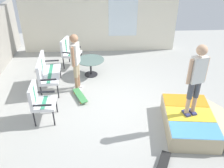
{
  "coord_description": "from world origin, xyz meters",
  "views": [
    {
      "loc": [
        -5.62,
        0.49,
        4.08
      ],
      "look_at": [
        -0.08,
        0.21,
        0.7
      ],
      "focal_mm": 39.46,
      "sensor_mm": 36.0,
      "label": 1
    }
  ],
  "objects_px": {
    "skate_ramp": "(190,121)",
    "person_watching": "(76,58)",
    "patio_table": "(91,64)",
    "skateboard_spare": "(163,166)",
    "patio_chair_near_house": "(69,50)",
    "person_skater": "(197,76)",
    "patio_chair_by_wall": "(39,99)",
    "skateboard_by_bench": "(80,95)",
    "patio_bench": "(46,71)"
  },
  "relations": [
    {
      "from": "skate_ramp",
      "to": "person_watching",
      "type": "height_order",
      "value": "person_watching"
    },
    {
      "from": "patio_table",
      "to": "skateboard_spare",
      "type": "distance_m",
      "value": 4.3
    },
    {
      "from": "skate_ramp",
      "to": "skateboard_spare",
      "type": "distance_m",
      "value": 1.52
    },
    {
      "from": "patio_chair_near_house",
      "to": "patio_table",
      "type": "relative_size",
      "value": 1.13
    },
    {
      "from": "skateboard_spare",
      "to": "patio_chair_near_house",
      "type": "bearing_deg",
      "value": 25.96
    },
    {
      "from": "person_watching",
      "to": "person_skater",
      "type": "height_order",
      "value": "person_skater"
    },
    {
      "from": "patio_chair_near_house",
      "to": "skateboard_spare",
      "type": "height_order",
      "value": "patio_chair_near_house"
    },
    {
      "from": "patio_chair_near_house",
      "to": "patio_chair_by_wall",
      "type": "bearing_deg",
      "value": 171.94
    },
    {
      "from": "patio_table",
      "to": "skateboard_by_bench",
      "type": "distance_m",
      "value": 1.44
    },
    {
      "from": "patio_chair_by_wall",
      "to": "person_watching",
      "type": "bearing_deg",
      "value": -29.9
    },
    {
      "from": "person_skater",
      "to": "patio_table",
      "type": "bearing_deg",
      "value": 40.81
    },
    {
      "from": "patio_chair_by_wall",
      "to": "person_watching",
      "type": "height_order",
      "value": "person_watching"
    },
    {
      "from": "skate_ramp",
      "to": "patio_bench",
      "type": "height_order",
      "value": "patio_bench"
    },
    {
      "from": "skate_ramp",
      "to": "patio_chair_near_house",
      "type": "height_order",
      "value": "patio_chair_near_house"
    },
    {
      "from": "person_skater",
      "to": "skateboard_spare",
      "type": "relative_size",
      "value": 2.17
    },
    {
      "from": "skate_ramp",
      "to": "patio_chair_by_wall",
      "type": "height_order",
      "value": "patio_chair_by_wall"
    },
    {
      "from": "skate_ramp",
      "to": "person_skater",
      "type": "relative_size",
      "value": 1.07
    },
    {
      "from": "patio_bench",
      "to": "patio_chair_near_house",
      "type": "xyz_separation_m",
      "value": [
        1.51,
        -0.52,
        -0.0
      ]
    },
    {
      "from": "patio_chair_near_house",
      "to": "skateboard_by_bench",
      "type": "xyz_separation_m",
      "value": [
        -2.1,
        -0.49,
        -0.53
      ]
    },
    {
      "from": "patio_chair_near_house",
      "to": "patio_table",
      "type": "distance_m",
      "value": 1.08
    },
    {
      "from": "person_skater",
      "to": "patio_chair_by_wall",
      "type": "bearing_deg",
      "value": 82.07
    },
    {
      "from": "patio_table",
      "to": "person_skater",
      "type": "xyz_separation_m",
      "value": [
        -2.79,
        -2.41,
        1.05
      ]
    },
    {
      "from": "patio_bench",
      "to": "patio_chair_by_wall",
      "type": "bearing_deg",
      "value": -176.28
    },
    {
      "from": "person_skater",
      "to": "skateboard_spare",
      "type": "distance_m",
      "value": 2.04
    },
    {
      "from": "skateboard_by_bench",
      "to": "person_skater",
      "type": "bearing_deg",
      "value": -117.67
    },
    {
      "from": "patio_table",
      "to": "person_watching",
      "type": "xyz_separation_m",
      "value": [
        -0.86,
        0.38,
        0.63
      ]
    },
    {
      "from": "skateboard_spare",
      "to": "patio_bench",
      "type": "bearing_deg",
      "value": 41.24
    },
    {
      "from": "patio_chair_by_wall",
      "to": "skateboard_by_bench",
      "type": "height_order",
      "value": "patio_chair_by_wall"
    },
    {
      "from": "patio_table",
      "to": "skateboard_spare",
      "type": "bearing_deg",
      "value": -159.14
    },
    {
      "from": "patio_chair_near_house",
      "to": "patio_table",
      "type": "height_order",
      "value": "patio_chair_near_house"
    },
    {
      "from": "skate_ramp",
      "to": "person_watching",
      "type": "relative_size",
      "value": 1.07
    },
    {
      "from": "patio_bench",
      "to": "person_watching",
      "type": "height_order",
      "value": "person_watching"
    },
    {
      "from": "skateboard_spare",
      "to": "skateboard_by_bench",
      "type": "bearing_deg",
      "value": 34.59
    },
    {
      "from": "patio_bench",
      "to": "person_watching",
      "type": "xyz_separation_m",
      "value": [
        -0.08,
        -0.92,
        0.41
      ]
    },
    {
      "from": "patio_bench",
      "to": "patio_chair_by_wall",
      "type": "height_order",
      "value": "same"
    },
    {
      "from": "patio_chair_by_wall",
      "to": "skateboard_spare",
      "type": "distance_m",
      "value": 3.27
    },
    {
      "from": "skate_ramp",
      "to": "patio_chair_by_wall",
      "type": "distance_m",
      "value": 3.72
    },
    {
      "from": "skate_ramp",
      "to": "skateboard_by_bench",
      "type": "height_order",
      "value": "skate_ramp"
    },
    {
      "from": "patio_chair_by_wall",
      "to": "skateboard_spare",
      "type": "height_order",
      "value": "patio_chair_by_wall"
    },
    {
      "from": "patio_chair_near_house",
      "to": "skateboard_by_bench",
      "type": "height_order",
      "value": "patio_chair_near_house"
    },
    {
      "from": "skateboard_spare",
      "to": "patio_table",
      "type": "bearing_deg",
      "value": 20.86
    },
    {
      "from": "patio_chair_by_wall",
      "to": "skateboard_by_bench",
      "type": "relative_size",
      "value": 1.25
    },
    {
      "from": "skateboard_by_bench",
      "to": "skateboard_spare",
      "type": "height_order",
      "value": "same"
    },
    {
      "from": "skateboard_by_bench",
      "to": "patio_bench",
      "type": "bearing_deg",
      "value": 59.68
    },
    {
      "from": "skate_ramp",
      "to": "patio_bench",
      "type": "distance_m",
      "value": 4.29
    },
    {
      "from": "skate_ramp",
      "to": "patio_chair_by_wall",
      "type": "relative_size",
      "value": 1.83
    },
    {
      "from": "patio_chair_near_house",
      "to": "skateboard_spare",
      "type": "xyz_separation_m",
      "value": [
        -4.73,
        -2.3,
        -0.53
      ]
    },
    {
      "from": "skate_ramp",
      "to": "person_skater",
      "type": "distance_m",
      "value": 1.24
    },
    {
      "from": "patio_chair_near_house",
      "to": "skateboard_spare",
      "type": "relative_size",
      "value": 1.26
    },
    {
      "from": "patio_chair_by_wall",
      "to": "skateboard_spare",
      "type": "bearing_deg",
      "value": -122.25
    }
  ]
}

